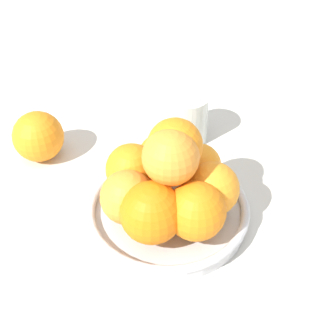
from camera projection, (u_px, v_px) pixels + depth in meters
The scene contains 5 objects.
ground_plane at pixel (168, 217), 0.68m from camera, with size 4.00×4.00×0.00m, color beige.
fruit_bowl at pixel (168, 211), 0.67m from camera, with size 0.23×0.23×0.03m.
orange_pile at pixel (168, 180), 0.63m from camera, with size 0.19×0.20×0.14m.
stray_orange at pixel (38, 136), 0.76m from camera, with size 0.08×0.08×0.08m, color orange.
drinking_glass at pixel (186, 118), 0.80m from camera, with size 0.07×0.07×0.09m, color silver.
Camera 1 is at (0.34, 0.33, 0.50)m, focal length 50.00 mm.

